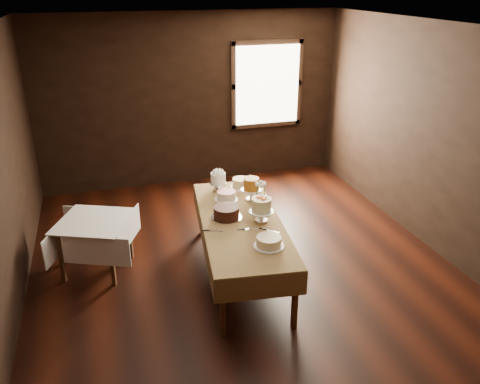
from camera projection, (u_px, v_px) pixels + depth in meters
name	position (u px, v px, depth m)	size (l,w,h in m)	color
floor	(245.00, 270.00, 5.89)	(5.00, 6.00, 0.01)	black
ceiling	(246.00, 28.00, 4.76)	(5.00, 6.00, 0.01)	beige
wall_back	(191.00, 101.00, 7.95)	(5.00, 0.02, 2.80)	black
wall_front	(405.00, 340.00, 2.69)	(5.00, 0.02, 2.80)	black
wall_right	(439.00, 142.00, 5.98)	(0.02, 6.00, 2.80)	black
window	(267.00, 85.00, 8.16)	(1.10, 0.05, 1.30)	#FFEABF
display_table	(241.00, 224.00, 5.57)	(1.17, 2.38, 0.71)	#3F2310
side_table	(94.00, 226.00, 5.68)	(1.04, 1.04, 0.66)	#3F2310
cake_meringue	(218.00, 182.00, 6.30)	(0.25, 0.25, 0.25)	silver
cake_speckled	(241.00, 183.00, 6.38)	(0.28, 0.28, 0.13)	white
cake_lattice	(226.00, 196.00, 6.03)	(0.31, 0.31, 0.11)	white
cake_caramel	(251.00, 190.00, 6.02)	(0.27, 0.27, 0.30)	white
cake_chocolate	(226.00, 213.00, 5.58)	(0.36, 0.36, 0.14)	silver
cake_flowers	(261.00, 211.00, 5.48)	(0.29, 0.29, 0.29)	white
cake_cream	(269.00, 242.00, 4.98)	(0.32, 0.32, 0.11)	white
cake_server_a	(252.00, 229.00, 5.35)	(0.24, 0.03, 0.01)	silver
cake_server_b	(273.00, 231.00, 5.30)	(0.24, 0.03, 0.01)	silver
cake_server_c	(234.00, 210.00, 5.78)	(0.24, 0.03, 0.01)	silver
cake_server_d	(256.00, 210.00, 5.79)	(0.24, 0.03, 0.01)	silver
cake_server_e	(217.00, 231.00, 5.30)	(0.24, 0.03, 0.01)	silver
flower_vase	(260.00, 204.00, 5.79)	(0.14, 0.14, 0.14)	#2D2823
flower_bouquet	(261.00, 189.00, 5.71)	(0.14, 0.14, 0.20)	white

